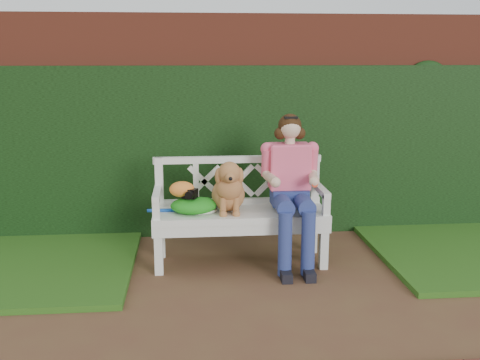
{
  "coord_description": "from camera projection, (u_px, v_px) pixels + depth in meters",
  "views": [
    {
      "loc": [
        -0.6,
        -3.89,
        1.79
      ],
      "look_at": [
        -0.17,
        0.79,
        0.75
      ],
      "focal_mm": 42.0,
      "sensor_mm": 36.0,
      "label": 1
    }
  ],
  "objects": [
    {
      "name": "camera_item",
      "position": [
        190.0,
        193.0,
        4.75
      ],
      "size": [
        0.14,
        0.13,
        0.08
      ],
      "primitive_type": "cube",
      "rotation": [
        0.0,
        0.0,
        -0.42
      ],
      "color": "black",
      "rests_on": "green_bag"
    },
    {
      "name": "ivy_hedge",
      "position": [
        249.0,
        151.0,
        5.67
      ],
      "size": [
        10.0,
        0.18,
        1.7
      ],
      "primitive_type": "cube",
      "color": "#194016",
      "rests_on": "ground"
    },
    {
      "name": "green_bag",
      "position": [
        194.0,
        205.0,
        4.78
      ],
      "size": [
        0.44,
        0.37,
        0.14
      ],
      "primitive_type": null,
      "rotation": [
        0.0,
        0.0,
        0.17
      ],
      "color": "green",
      "rests_on": "garden_bench"
    },
    {
      "name": "garden_bench",
      "position": [
        240.0,
        237.0,
        4.92
      ],
      "size": [
        1.65,
        0.8,
        0.48
      ],
      "primitive_type": null,
      "rotation": [
        0.0,
        0.0,
        0.13
      ],
      "color": "white",
      "rests_on": "ground"
    },
    {
      "name": "baseball_glove",
      "position": [
        182.0,
        189.0,
        4.77
      ],
      "size": [
        0.25,
        0.21,
        0.14
      ],
      "primitive_type": "ellipsoid",
      "rotation": [
        0.0,
        0.0,
        0.29
      ],
      "color": "orange",
      "rests_on": "green_bag"
    },
    {
      "name": "seated_woman",
      "position": [
        290.0,
        194.0,
        4.86
      ],
      "size": [
        0.73,
        0.84,
        1.24
      ],
      "primitive_type": null,
      "rotation": [
        0.0,
        0.0,
        0.35
      ],
      "color": "#D13659",
      "rests_on": "ground"
    },
    {
      "name": "ground",
      "position": [
        272.0,
        299.0,
        4.22
      ],
      "size": [
        60.0,
        60.0,
        0.0
      ],
      "primitive_type": "plane",
      "color": "brown"
    },
    {
      "name": "brick_wall",
      "position": [
        246.0,
        124.0,
        5.83
      ],
      "size": [
        10.0,
        0.3,
        2.2
      ],
      "primitive_type": "cube",
      "color": "brown",
      "rests_on": "ground"
    },
    {
      "name": "tennis_racket",
      "position": [
        195.0,
        209.0,
        4.84
      ],
      "size": [
        0.65,
        0.31,
        0.03
      ],
      "primitive_type": null,
      "rotation": [
        0.0,
        0.0,
        -0.07
      ],
      "color": "white",
      "rests_on": "garden_bench"
    },
    {
      "name": "dog",
      "position": [
        229.0,
        185.0,
        4.79
      ],
      "size": [
        0.37,
        0.46,
        0.46
      ],
      "primitive_type": null,
      "rotation": [
        0.0,
        0.0,
        0.15
      ],
      "color": "#994E2A",
      "rests_on": "garden_bench"
    }
  ]
}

